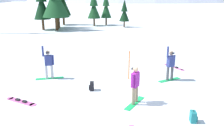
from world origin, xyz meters
The scene contains 15 objects.
ground_plane centered at (0.00, 0.00, 0.00)m, with size 800.00×800.00×0.00m, color white.
snowboarder_foreground centered at (0.11, 0.16, 0.91)m, with size 1.29×1.33×1.74m.
snowboarder_midground centered at (2.99, 2.56, 0.94)m, with size 1.48×0.66×1.99m.
snowboarder_background centered at (-3.71, 4.35, 0.91)m, with size 1.58×0.30×1.95m.
loose_snowboard_near_right centered at (-4.89, 1.47, 0.02)m, with size 1.53×1.35×0.09m.
loose_snowboard_near_left centered at (4.40, 4.73, 0.02)m, with size 0.80×1.72×0.09m.
backpack_teal centered at (1.79, -1.85, 0.21)m, with size 0.33×0.37×0.47m.
backpack_black centered at (-1.56, 2.08, 0.21)m, with size 0.29×0.34×0.47m.
trail_marker_pole centered at (0.77, 3.25, 0.83)m, with size 0.06×0.06×1.66m, color orange.
pine_tree_leaning centered at (2.47, 27.74, 2.92)m, with size 2.00×2.00×5.36m.
pine_tree_twin centered at (-2.17, 30.06, 3.74)m, with size 2.48×2.48×6.86m.
pine_tree_broad centered at (-5.12, 24.92, 3.64)m, with size 2.22×2.22×6.69m.
pine_tree_young centered at (-2.99, 26.38, 3.83)m, with size 3.05×3.05×7.01m.
pine_tree_slender centered at (6.65, 25.15, 2.23)m, with size 1.52×1.52×4.09m.
pine_tree_tall centered at (4.51, 28.27, 2.87)m, with size 1.70×1.70×5.27m.
Camera 1 is at (-3.00, -8.89, 4.69)m, focal length 37.29 mm.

